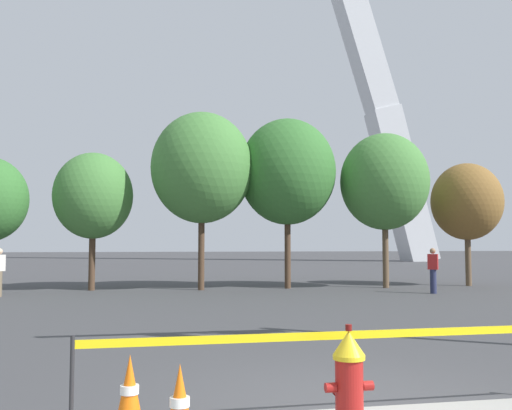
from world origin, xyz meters
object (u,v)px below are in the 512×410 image
Objects in this scene: traffic_cone_by_hydrant at (129,396)px; pedestrian_standing_center at (433,270)px; fire_hydrant at (349,381)px; traffic_cone_mid_sidewalk at (180,409)px; monument_arch at (173,13)px.

pedestrian_standing_center is (10.06, 13.12, 0.46)m from traffic_cone_by_hydrant.
fire_hydrant reaches higher than traffic_cone_by_hydrant.
fire_hydrant reaches higher than traffic_cone_mid_sidewalk.
fire_hydrant is at bearing -8.61° from traffic_cone_by_hydrant.
monument_arch is (2.36, 47.70, 23.22)m from traffic_cone_by_hydrant.
pedestrian_standing_center reaches higher than traffic_cone_by_hydrant.
traffic_cone_mid_sidewalk is 0.01× the size of monument_arch.
fire_hydrant is 1.36× the size of traffic_cone_mid_sidewalk.
traffic_cone_mid_sidewalk is (-1.57, -0.19, -0.11)m from fire_hydrant.
fire_hydrant is 2.02m from traffic_cone_by_hydrant.
traffic_cone_by_hydrant is at bearing -127.48° from pedestrian_standing_center.
pedestrian_standing_center is at bearing 54.70° from traffic_cone_mid_sidewalk.
pedestrian_standing_center is (7.71, -34.58, -22.76)m from monument_arch.
traffic_cone_mid_sidewalk is 16.69m from pedestrian_standing_center.
pedestrian_standing_center is (9.64, 13.61, 0.46)m from traffic_cone_mid_sidewalk.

